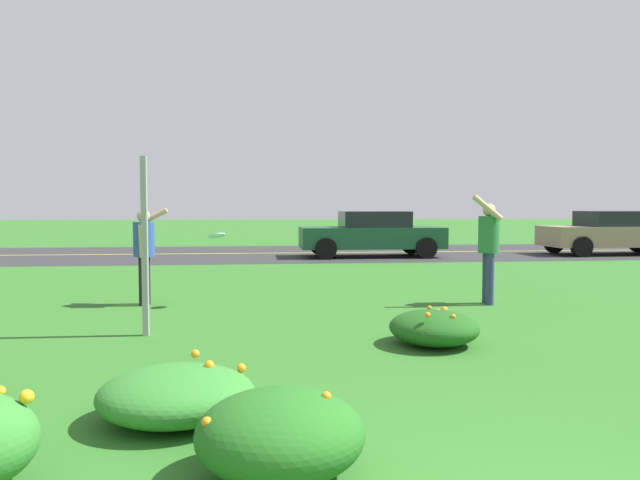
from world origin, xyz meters
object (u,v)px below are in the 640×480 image
(sign_post_near_path, at_px, (145,247))
(person_catcher_green_shirt, at_px, (488,244))
(car_tan_leftmost, at_px, (613,232))
(car_dark_green_center_left, at_px, (372,234))
(frisbee_pale_blue, at_px, (217,236))
(person_thrower_blue_shirt, at_px, (144,248))

(sign_post_near_path, distance_m, person_catcher_green_shirt, 5.51)
(car_tan_leftmost, relative_size, car_dark_green_center_left, 1.00)
(person_catcher_green_shirt, relative_size, car_dark_green_center_left, 0.40)
(sign_post_near_path, distance_m, frisbee_pale_blue, 2.21)
(car_tan_leftmost, xyz_separation_m, car_dark_green_center_left, (-8.14, 0.00, 0.00))
(sign_post_near_path, bearing_deg, person_thrower_blue_shirt, 100.35)
(person_catcher_green_shirt, height_order, frisbee_pale_blue, person_catcher_green_shirt)
(sign_post_near_path, height_order, person_thrower_blue_shirt, sign_post_near_path)
(person_catcher_green_shirt, bearing_deg, frisbee_pale_blue, 177.37)
(sign_post_near_path, distance_m, person_thrower_blue_shirt, 2.45)
(person_thrower_blue_shirt, bearing_deg, person_catcher_green_shirt, -5.33)
(car_tan_leftmost, bearing_deg, car_dark_green_center_left, 180.00)
(person_catcher_green_shirt, bearing_deg, sign_post_near_path, -160.07)
(person_catcher_green_shirt, xyz_separation_m, frisbee_pale_blue, (-4.43, 0.20, 0.15))
(person_catcher_green_shirt, distance_m, car_dark_green_center_left, 9.34)
(person_catcher_green_shirt, bearing_deg, car_dark_green_center_left, 90.82)
(person_catcher_green_shirt, xyz_separation_m, car_dark_green_center_left, (-0.13, 9.34, -0.26))
(person_catcher_green_shirt, bearing_deg, car_tan_leftmost, 49.37)
(person_catcher_green_shirt, xyz_separation_m, car_tan_leftmost, (8.01, 9.34, -0.26))
(person_thrower_blue_shirt, xyz_separation_m, car_tan_leftmost, (13.63, 8.81, -0.19))
(sign_post_near_path, relative_size, frisbee_pale_blue, 8.05)
(frisbee_pale_blue, xyz_separation_m, car_dark_green_center_left, (4.29, 9.13, -0.41))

